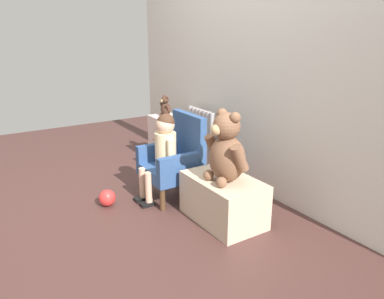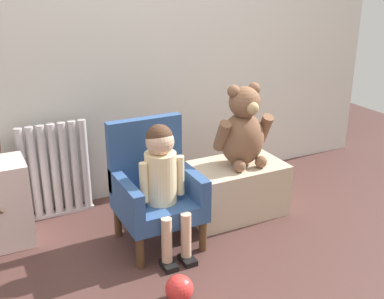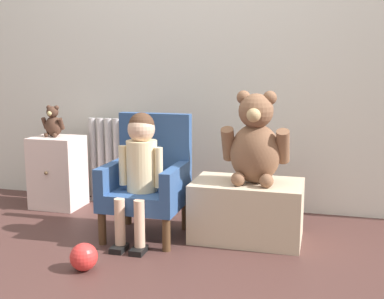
# 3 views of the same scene
# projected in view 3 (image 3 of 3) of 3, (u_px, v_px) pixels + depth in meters

# --- Properties ---
(ground_plane) EXTENTS (6.00, 6.00, 0.00)m
(ground_plane) POSITION_uv_depth(u_px,v_px,m) (140.00, 271.00, 2.29)
(ground_plane) COLOR #472B27
(back_wall) EXTENTS (3.80, 0.05, 2.40)m
(back_wall) POSITION_uv_depth(u_px,v_px,m) (201.00, 29.00, 3.19)
(back_wall) COLOR silver
(back_wall) RESTS_ON ground_plane
(radiator) EXTENTS (0.43, 0.05, 0.60)m
(radiator) POSITION_uv_depth(u_px,v_px,m) (117.00, 161.00, 3.38)
(radiator) COLOR #B8B3B3
(radiator) RESTS_ON ground_plane
(small_dresser) EXTENTS (0.32, 0.29, 0.49)m
(small_dresser) POSITION_uv_depth(u_px,v_px,m) (58.00, 172.00, 3.29)
(small_dresser) COLOR beige
(small_dresser) RESTS_ON ground_plane
(child_armchair) EXTENTS (0.43, 0.42, 0.69)m
(child_armchair) POSITION_uv_depth(u_px,v_px,m) (148.00, 180.00, 2.75)
(child_armchair) COLOR #2E4D81
(child_armchair) RESTS_ON ground_plane
(child_figure) EXTENTS (0.25, 0.35, 0.71)m
(child_figure) POSITION_uv_depth(u_px,v_px,m) (140.00, 159.00, 2.61)
(child_figure) COLOR beige
(child_figure) RESTS_ON ground_plane
(low_bench) EXTENTS (0.60, 0.38, 0.33)m
(low_bench) POSITION_uv_depth(u_px,v_px,m) (247.00, 210.00, 2.69)
(low_bench) COLOR #C8B093
(low_bench) RESTS_ON ground_plane
(large_teddy_bear) EXTENTS (0.37, 0.26, 0.50)m
(large_teddy_bear) POSITION_uv_depth(u_px,v_px,m) (255.00, 143.00, 2.60)
(large_teddy_bear) COLOR brown
(large_teddy_bear) RESTS_ON low_bench
(small_teddy_bear) EXTENTS (0.15, 0.11, 0.21)m
(small_teddy_bear) POSITION_uv_depth(u_px,v_px,m) (53.00, 123.00, 3.25)
(small_teddy_bear) COLOR #422A1E
(small_teddy_bear) RESTS_ON small_dresser
(toy_ball) EXTENTS (0.13, 0.13, 0.13)m
(toy_ball) POSITION_uv_depth(u_px,v_px,m) (84.00, 257.00, 2.29)
(toy_ball) COLOR red
(toy_ball) RESTS_ON ground_plane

